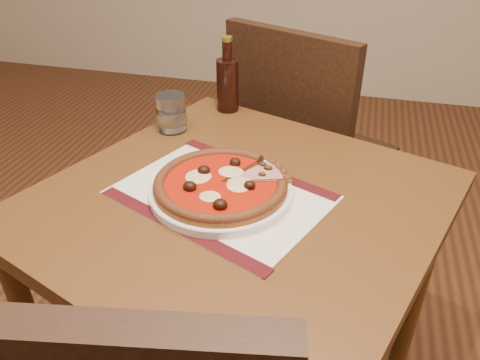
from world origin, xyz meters
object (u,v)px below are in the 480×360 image
table (238,234)px  chair_far (303,145)px  plate (221,191)px  water_glass (171,113)px  pizza (221,183)px  bottle (228,82)px

table → chair_far: size_ratio=1.06×
plate → water_glass: (-0.22, 0.27, 0.04)m
table → water_glass: (-0.26, 0.27, 0.15)m
pizza → bottle: 0.46m
pizza → bottle: bottle is taller
pizza → bottle: (-0.11, 0.44, 0.05)m
plate → water_glass: bearing=129.0°
pizza → water_glass: 0.35m
plate → pizza: size_ratio=1.07×
table → bottle: (-0.15, 0.44, 0.19)m
pizza → chair_far: bearing=81.6°
plate → water_glass: water_glass is taller
table → water_glass: 0.40m
table → pizza: 0.14m
chair_far → bottle: same height
plate → water_glass: size_ratio=3.10×
chair_far → pizza: bearing=106.4°
table → plate: size_ratio=3.35×
table → bottle: bearing=108.7°
table → pizza: size_ratio=3.59×
chair_far → bottle: bearing=70.3°
water_glass → chair_far: bearing=50.0°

